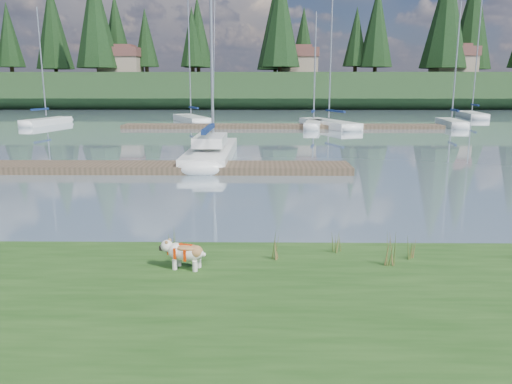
{
  "coord_description": "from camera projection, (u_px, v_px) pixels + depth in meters",
  "views": [
    {
      "loc": [
        0.42,
        -11.12,
        3.46
      ],
      "look_at": [
        0.28,
        -0.5,
        1.18
      ],
      "focal_mm": 35.0,
      "sensor_mm": 36.0,
      "label": 1
    }
  ],
  "objects": [
    {
      "name": "conifer_4",
      "position": [
        280.0,
        18.0,
        73.34
      ],
      "size": [
        6.16,
        6.16,
        15.1
      ],
      "color": "#382619",
      "rests_on": "ridge"
    },
    {
      "name": "sailboat_bg_5",
      "position": [
        470.0,
        114.0,
        54.92
      ],
      "size": [
        3.26,
        9.14,
        12.7
      ],
      "rotation": [
        0.0,
        0.0,
        1.4
      ],
      "color": "white",
      "rests_on": "ground"
    },
    {
      "name": "sailboat_bg_0",
      "position": [
        51.0,
        121.0,
        45.0
      ],
      "size": [
        2.54,
        7.01,
        10.1
      ],
      "rotation": [
        0.0,
        0.0,
        1.39
      ],
      "color": "white",
      "rests_on": "ground"
    },
    {
      "name": "weed_0",
      "position": [
        277.0,
        245.0,
        9.04
      ],
      "size": [
        0.17,
        0.14,
        0.62
      ],
      "color": "#475B23",
      "rests_on": "bank"
    },
    {
      "name": "ridge",
      "position": [
        260.0,
        91.0,
        82.44
      ],
      "size": [
        200.0,
        20.0,
        5.0
      ],
      "primitive_type": "cube",
      "color": "black",
      "rests_on": "ground"
    },
    {
      "name": "weed_1",
      "position": [
        336.0,
        242.0,
        9.41
      ],
      "size": [
        0.17,
        0.14,
        0.48
      ],
      "color": "#475B23",
      "rests_on": "bank"
    },
    {
      "name": "conifer_3",
      "position": [
        198.0,
        32.0,
        79.66
      ],
      "size": [
        4.84,
        4.84,
        12.25
      ],
      "color": "#382619",
      "rests_on": "ridge"
    },
    {
      "name": "bank",
      "position": [
        225.0,
        378.0,
        5.7
      ],
      "size": [
        60.0,
        9.0,
        0.35
      ],
      "primitive_type": "cube",
      "color": "#274A1A",
      "rests_on": "ground"
    },
    {
      "name": "sailboat_main",
      "position": [
        213.0,
        148.0,
        24.43
      ],
      "size": [
        1.95,
        9.67,
        13.81
      ],
      "rotation": [
        0.0,
        0.0,
        1.57
      ],
      "color": "white",
      "rests_on": "ground"
    },
    {
      "name": "sailboat_bg_2",
      "position": [
        314.0,
        123.0,
        41.5
      ],
      "size": [
        2.15,
        6.11,
        9.23
      ],
      "rotation": [
        0.0,
        0.0,
        1.4
      ],
      "color": "white",
      "rests_on": "ground"
    },
    {
      "name": "sailboat_bg_3",
      "position": [
        324.0,
        123.0,
        42.54
      ],
      "size": [
        4.72,
        9.38,
        13.49
      ],
      "rotation": [
        0.0,
        0.0,
        1.9
      ],
      "color": "white",
      "rests_on": "ground"
    },
    {
      "name": "conifer_5",
      "position": [
        356.0,
        37.0,
        77.57
      ],
      "size": [
        3.96,
        3.96,
        10.35
      ],
      "color": "#382619",
      "rests_on": "ridge"
    },
    {
      "name": "conifer_6",
      "position": [
        446.0,
        13.0,
        74.79
      ],
      "size": [
        7.04,
        7.04,
        17.0
      ],
      "color": "#382619",
      "rests_on": "ridge"
    },
    {
      "name": "dock_near",
      "position": [
        155.0,
        168.0,
        20.42
      ],
      "size": [
        16.0,
        2.0,
        0.3
      ],
      "primitive_type": "cube",
      "color": "#4C3D2C",
      "rests_on": "ground"
    },
    {
      "name": "weed_3",
      "position": [
        172.0,
        241.0,
        9.3
      ],
      "size": [
        0.17,
        0.14,
        0.62
      ],
      "color": "#475B23",
      "rests_on": "bank"
    },
    {
      "name": "dock_far",
      "position": [
        282.0,
        126.0,
        40.87
      ],
      "size": [
        26.0,
        2.2,
        0.3
      ],
      "primitive_type": "cube",
      "color": "#4C3D2C",
      "rests_on": "ground"
    },
    {
      "name": "ground",
      "position": [
        257.0,
        128.0,
        40.93
      ],
      "size": [
        200.0,
        200.0,
        0.0
      ],
      "primitive_type": "plane",
      "color": "gray",
      "rests_on": "ground"
    },
    {
      "name": "house_1",
      "position": [
        298.0,
        60.0,
        79.4
      ],
      "size": [
        6.3,
        5.3,
        4.65
      ],
      "color": "gray",
      "rests_on": "ridge"
    },
    {
      "name": "conifer_2",
      "position": [
        95.0,
        17.0,
        75.56
      ],
      "size": [
        6.6,
        6.6,
        16.05
      ],
      "color": "#382619",
      "rests_on": "ridge"
    },
    {
      "name": "house_0",
      "position": [
        121.0,
        60.0,
        78.78
      ],
      "size": [
        6.3,
        5.3,
        4.65
      ],
      "color": "gray",
      "rests_on": "ridge"
    },
    {
      "name": "weed_4",
      "position": [
        413.0,
        250.0,
        9.04
      ],
      "size": [
        0.17,
        0.14,
        0.44
      ],
      "color": "#475B23",
      "rests_on": "bank"
    },
    {
      "name": "house_2",
      "position": [
        454.0,
        60.0,
        77.14
      ],
      "size": [
        6.3,
        5.3,
        4.65
      ],
      "color": "gray",
      "rests_on": "ridge"
    },
    {
      "name": "weed_2",
      "position": [
        392.0,
        251.0,
        8.7
      ],
      "size": [
        0.17,
        0.14,
        0.64
      ],
      "color": "#475B23",
      "rests_on": "bank"
    },
    {
      "name": "sailboat_bg_1",
      "position": [
        189.0,
        118.0,
        48.52
      ],
      "size": [
        5.01,
        8.92,
        13.2
      ],
      "rotation": [
        0.0,
        0.0,
        1.96
      ],
      "color": "white",
      "rests_on": "ground"
    },
    {
      "name": "mud_lip",
      "position": [
        241.0,
        257.0,
        10.02
      ],
      "size": [
        60.0,
        0.5,
        0.14
      ],
      "primitive_type": "cube",
      "color": "#33281C",
      "rests_on": "ground"
    },
    {
      "name": "conifer_1",
      "position": [
        9.0,
        35.0,
        79.16
      ],
      "size": [
        4.4,
        4.4,
        11.3
      ],
      "color": "#382619",
      "rests_on": "ridge"
    },
    {
      "name": "bulldog",
      "position": [
        185.0,
        252.0,
        8.57
      ],
      "size": [
        0.82,
        0.43,
        0.48
      ],
      "rotation": [
        0.0,
        0.0,
        2.92
      ],
      "color": "silver",
      "rests_on": "bank"
    },
    {
      "name": "sailboat_bg_4",
      "position": [
        450.0,
        122.0,
        43.31
      ],
      "size": [
        2.15,
        7.03,
        10.32
      ],
      "rotation": [
        0.0,
        0.0,
        1.45
      ],
      "color": "white",
      "rests_on": "ground"
    }
  ]
}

